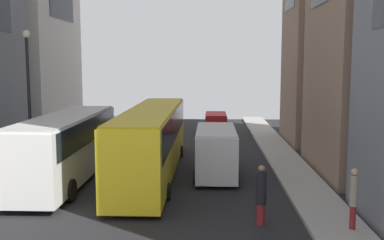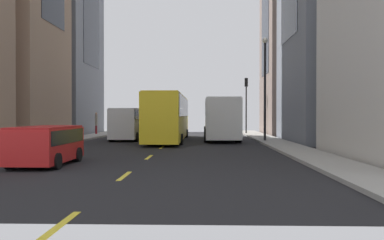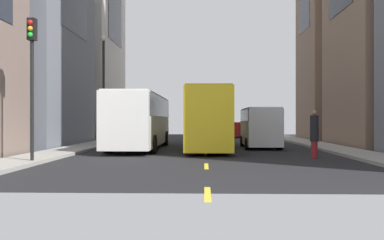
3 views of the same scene
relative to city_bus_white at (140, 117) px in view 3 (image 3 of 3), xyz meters
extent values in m
plane|color=black|center=(4.07, 5.43, -2.01)|extent=(41.85, 41.85, 0.00)
cube|color=#9E9B93|center=(-3.76, 5.43, -1.93)|extent=(2.18, 44.00, 0.15)
cube|color=#9E9B93|center=(11.91, 5.43, -1.93)|extent=(2.18, 44.00, 0.15)
cube|color=yellow|center=(4.07, -15.57, -2.00)|extent=(0.16, 2.00, 0.01)
cube|color=yellow|center=(4.07, -9.57, -2.00)|extent=(0.16, 2.00, 0.01)
cube|color=yellow|center=(4.07, -3.57, -2.00)|extent=(0.16, 2.00, 0.01)
cube|color=yellow|center=(4.07, 2.43, -2.00)|extent=(0.16, 2.00, 0.01)
cube|color=yellow|center=(4.07, 8.43, -2.00)|extent=(0.16, 2.00, 0.01)
cube|color=yellow|center=(4.07, 14.43, -2.00)|extent=(0.16, 2.00, 0.01)
cube|color=yellow|center=(4.07, 20.43, -2.00)|extent=(0.16, 2.00, 0.01)
cube|color=yellow|center=(4.07, 26.43, -2.00)|extent=(0.16, 2.00, 0.01)
cube|color=silver|center=(0.00, 0.00, -0.23)|extent=(2.55, 11.27, 3.00)
cube|color=black|center=(0.00, 0.00, 0.62)|extent=(2.60, 10.37, 1.20)
cube|color=beige|center=(0.00, 0.00, 1.31)|extent=(2.45, 10.82, 0.08)
cylinder|color=black|center=(-1.17, 3.49, -1.51)|extent=(0.46, 1.00, 1.00)
cylinder|color=black|center=(1.17, 3.49, -1.51)|extent=(0.46, 1.00, 1.00)
cylinder|color=black|center=(-1.17, -3.49, -1.51)|extent=(0.46, 1.00, 1.00)
cylinder|color=black|center=(1.17, -3.49, -1.51)|extent=(0.46, 1.00, 1.00)
cube|color=yellow|center=(4.21, 1.54, -0.15)|extent=(2.45, 14.87, 3.30)
cube|color=black|center=(4.21, 1.54, 0.71)|extent=(2.50, 13.68, 1.48)
cube|color=gold|center=(4.21, 1.54, 1.54)|extent=(2.35, 14.27, 0.08)
cylinder|color=black|center=(3.09, 6.14, -1.63)|extent=(0.44, 0.76, 0.76)
cylinder|color=black|center=(5.34, 6.14, -1.63)|extent=(0.44, 0.76, 0.76)
cylinder|color=black|center=(3.09, -3.07, -1.63)|extent=(0.44, 0.76, 0.76)
cylinder|color=black|center=(5.34, -3.07, -1.63)|extent=(0.44, 0.76, 0.76)
cube|color=white|center=(7.62, 1.20, -0.66)|extent=(2.05, 5.44, 2.30)
cube|color=black|center=(7.62, 1.20, 0.10)|extent=(2.09, 5.01, 0.69)
cube|color=silver|center=(7.62, 1.20, 0.53)|extent=(1.97, 5.23, 0.08)
cylinder|color=black|center=(6.68, 2.88, -1.65)|extent=(0.37, 0.72, 0.72)
cylinder|color=black|center=(8.56, 2.88, -1.65)|extent=(0.37, 0.72, 0.72)
cylinder|color=black|center=(6.68, -0.49, -1.65)|extent=(0.37, 0.72, 0.72)
cylinder|color=black|center=(8.56, -0.49, -1.65)|extent=(0.37, 0.72, 0.72)
cube|color=red|center=(7.84, 17.57, -1.17)|extent=(1.83, 4.12, 1.33)
cube|color=black|center=(7.84, 17.57, -0.84)|extent=(1.87, 3.79, 0.56)
cube|color=#A91A1A|center=(7.84, 17.57, -0.47)|extent=(1.76, 3.96, 0.08)
cylinder|color=black|center=(6.99, 18.85, -1.70)|extent=(0.33, 0.62, 0.62)
cylinder|color=black|center=(8.68, 18.85, -1.70)|extent=(0.33, 0.62, 0.62)
cylinder|color=black|center=(6.99, 16.30, -1.70)|extent=(0.33, 0.62, 0.62)
cylinder|color=black|center=(8.68, 16.30, -1.70)|extent=(0.33, 0.62, 0.62)
cylinder|color=maroon|center=(9.19, -6.04, -1.61)|extent=(0.30, 0.30, 0.79)
cylinder|color=black|center=(9.19, -6.04, -0.60)|extent=(0.40, 0.40, 1.23)
sphere|color=#8C6647|center=(9.19, -6.04, 0.14)|extent=(0.25, 0.25, 0.25)
cylinder|color=black|center=(-3.06, -8.94, 0.60)|extent=(0.14, 0.14, 4.92)
cube|color=black|center=(-3.06, -8.94, 3.51)|extent=(0.32, 0.32, 0.90)
sphere|color=red|center=(-3.06, -9.11, 3.77)|extent=(0.20, 0.20, 0.20)
sphere|color=orange|center=(-3.06, -9.11, 3.51)|extent=(0.20, 0.20, 0.20)
sphere|color=green|center=(-3.06, -9.11, 3.26)|extent=(0.20, 0.20, 0.20)
cylinder|color=black|center=(-3.16, 3.39, 1.79)|extent=(0.18, 0.18, 7.30)
sphere|color=silver|center=(-3.16, 3.39, 5.63)|extent=(0.44, 0.44, 0.44)
camera|label=1|loc=(7.27, -22.52, 3.96)|focal=42.71mm
camera|label=2|loc=(1.44, 33.74, 0.01)|focal=37.70mm
camera|label=3|loc=(3.99, -25.53, -0.20)|focal=38.39mm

